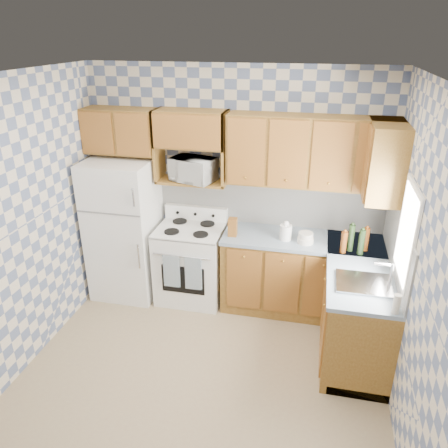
{
  "coord_description": "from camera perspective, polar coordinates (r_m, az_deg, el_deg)",
  "views": [
    {
      "loc": [
        0.91,
        -3.1,
        3.01
      ],
      "look_at": [
        0.05,
        0.75,
        1.25
      ],
      "focal_mm": 35.0,
      "sensor_mm": 36.0,
      "label": 1
    }
  ],
  "objects": [
    {
      "name": "upper_cabinets_fridge",
      "position": [
        5.15,
        -13.3,
        11.76
      ],
      "size": [
        0.82,
        0.33,
        0.5
      ],
      "primitive_type": "cube",
      "color": "brown",
      "rests_on": "back_wall"
    },
    {
      "name": "bottle_1",
      "position": [
        4.61,
        17.5,
        -2.28
      ],
      "size": [
        0.06,
        0.06,
        0.27
      ],
      "primitive_type": "cylinder",
      "color": "black",
      "rests_on": "countertop_back"
    },
    {
      "name": "base_cabinets_right",
      "position": [
        4.7,
        16.71,
        -10.3
      ],
      "size": [
        0.6,
        1.6,
        0.88
      ],
      "primitive_type": "cube",
      "color": "brown",
      "rests_on": "floor"
    },
    {
      "name": "base_cabinets_back",
      "position": [
        5.1,
        9.97,
        -6.65
      ],
      "size": [
        1.75,
        0.6,
        0.88
      ],
      "primitive_type": "cube",
      "color": "brown",
      "rests_on": "floor"
    },
    {
      "name": "knife_block",
      "position": [
        4.8,
        1.14,
        -0.39
      ],
      "size": [
        0.1,
        0.1,
        0.21
      ],
      "primitive_type": "cube",
      "rotation": [
        0.0,
        0.0,
        0.02
      ],
      "color": "brown",
      "rests_on": "countertop_back"
    },
    {
      "name": "dish_towel_right",
      "position": [
        4.89,
        -4.03,
        -6.46
      ],
      "size": [
        0.19,
        0.02,
        0.4
      ],
      "primitive_type": "cube",
      "color": "navy",
      "rests_on": "stove_body"
    },
    {
      "name": "bottle_3",
      "position": [
        4.6,
        15.38,
        -2.31
      ],
      "size": [
        0.06,
        0.06,
        0.23
      ],
      "primitive_type": "cylinder",
      "color": "#5A2A0C",
      "rests_on": "countertop_back"
    },
    {
      "name": "soap_bottle",
      "position": [
        3.8,
        21.61,
        -9.7
      ],
      "size": [
        0.06,
        0.06,
        0.17
      ],
      "primitive_type": "cylinder",
      "color": "beige",
      "rests_on": "countertop_right"
    },
    {
      "name": "upper_cabinets_right",
      "position": [
        4.55,
        20.24,
        7.78
      ],
      "size": [
        0.33,
        0.7,
        0.74
      ],
      "primitive_type": "cube",
      "color": "brown",
      "rests_on": "right_wall"
    },
    {
      "name": "stove_body",
      "position": [
        5.25,
        -4.31,
        -5.2
      ],
      "size": [
        0.76,
        0.65,
        0.9
      ],
      "primitive_type": "cube",
      "color": "white",
      "rests_on": "floor"
    },
    {
      "name": "sink",
      "position": [
        4.15,
        17.74,
        -7.42
      ],
      "size": [
        0.48,
        0.4,
        0.03
      ],
      "primitive_type": "cube",
      "color": "#B7B7BC",
      "rests_on": "countertop_right"
    },
    {
      "name": "countertop_back",
      "position": [
        4.88,
        10.34,
        -2.02
      ],
      "size": [
        1.77,
        0.63,
        0.04
      ],
      "primitive_type": "cube",
      "color": "slate",
      "rests_on": "base_cabinets_back"
    },
    {
      "name": "electric_kettle",
      "position": [
        4.77,
        8.06,
        -1.07
      ],
      "size": [
        0.13,
        0.13,
        0.17
      ],
      "primitive_type": "cylinder",
      "color": "white",
      "rests_on": "countertop_back"
    },
    {
      "name": "cooktop",
      "position": [
        5.05,
        -4.47,
        -0.68
      ],
      "size": [
        0.76,
        0.65,
        0.02
      ],
      "primitive_type": "cube",
      "color": "silver",
      "rests_on": "stove_body"
    },
    {
      "name": "right_wall",
      "position": [
        3.6,
        23.8,
        -5.62
      ],
      "size": [
        0.02,
        3.2,
        2.7
      ],
      "primitive_type": "cube",
      "color": "slate",
      "rests_on": "ground"
    },
    {
      "name": "food_containers",
      "position": [
        4.74,
        10.61,
        -1.77
      ],
      "size": [
        0.17,
        0.17,
        0.12
      ],
      "primitive_type": null,
      "color": "beige",
      "rests_on": "countertop_back"
    },
    {
      "name": "microwave_shelf",
      "position": [
        4.99,
        -4.14,
        5.6
      ],
      "size": [
        0.8,
        0.33,
        0.03
      ],
      "primitive_type": "cube",
      "color": "brown",
      "rests_on": "back_wall"
    },
    {
      "name": "upper_cabinets_back",
      "position": [
        4.68,
        11.3,
        9.24
      ],
      "size": [
        1.75,
        0.33,
        0.74
      ],
      "primitive_type": "cube",
      "color": "brown",
      "rests_on": "back_wall"
    },
    {
      "name": "floor",
      "position": [
        4.41,
        -2.91,
        -18.97
      ],
      "size": [
        3.4,
        3.4,
        0.0
      ],
      "primitive_type": "plane",
      "color": "#8F7658",
      "rests_on": "ground"
    },
    {
      "name": "microwave",
      "position": [
        4.92,
        -4.07,
        7.12
      ],
      "size": [
        0.55,
        0.45,
        0.27
      ],
      "primitive_type": "imported",
      "rotation": [
        0.0,
        0.0,
        -0.29
      ],
      "color": "white",
      "rests_on": "microwave_shelf"
    },
    {
      "name": "backsplash_back",
      "position": [
        5.05,
        5.96,
        2.92
      ],
      "size": [
        2.6,
        0.02,
        0.56
      ],
      "primitive_type": "cube",
      "color": "white",
      "rests_on": "back_wall"
    },
    {
      "name": "refrigerator",
      "position": [
        5.33,
        -12.85,
        -0.63
      ],
      "size": [
        0.75,
        0.7,
        1.68
      ],
      "primitive_type": "cube",
      "color": "white",
      "rests_on": "floor"
    },
    {
      "name": "window",
      "position": [
        3.95,
        22.78,
        -1.18
      ],
      "size": [
        0.02,
        0.66,
        0.86
      ],
      "primitive_type": "cube",
      "color": "white",
      "rests_on": "right_wall"
    },
    {
      "name": "bottle_2",
      "position": [
        4.71,
        18.02,
        -1.9
      ],
      "size": [
        0.06,
        0.06,
        0.25
      ],
      "primitive_type": "cylinder",
      "color": "#5A2A0C",
      "rests_on": "countertop_back"
    },
    {
      "name": "backsplash_right",
      "position": [
        4.37,
        21.66,
        -2.24
      ],
      "size": [
        0.02,
        1.6,
        0.56
      ],
      "primitive_type": "cube",
      "color": "white",
      "rests_on": "right_wall"
    },
    {
      "name": "back_wall",
      "position": [
        5.07,
        1.54,
        4.91
      ],
      "size": [
        3.4,
        0.02,
        2.7
      ],
      "primitive_type": "cube",
      "color": "slate",
      "rests_on": "ground"
    },
    {
      "name": "backguard",
      "position": [
        5.25,
        -3.65,
        1.48
      ],
      "size": [
        0.76,
        0.08,
        0.17
      ],
      "primitive_type": "cube",
      "color": "white",
      "rests_on": "cooktop"
    },
    {
      "name": "dish_towel_left",
      "position": [
        4.96,
        -6.86,
        -6.11
      ],
      "size": [
        0.19,
        0.02,
        0.4
      ],
      "primitive_type": "cube",
      "color": "navy",
      "rests_on": "stove_body"
    },
    {
      "name": "bottle_0",
      "position": [
        4.65,
        16.25,
        -1.74
      ],
      "size": [
        0.06,
        0.06,
        0.29
      ],
      "primitive_type": "cylinder",
      "color": "black",
      "rests_on": "countertop_back"
    },
    {
      "name": "countertop_right",
      "position": [
        4.46,
        17.34,
        -5.39
      ],
      "size": [
        0.63,
        1.6,
        0.04
      ],
      "primitive_type": "cube",
      "color": "slate",
      "rests_on": "base_cabinets_right"
    }
  ]
}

